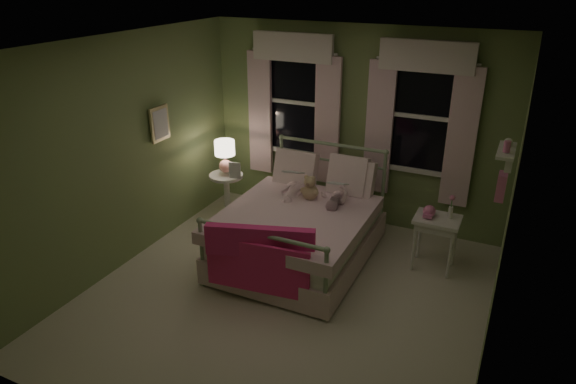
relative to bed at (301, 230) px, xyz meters
The scene contains 18 objects.
room_shell 1.23m from the bed, 77.68° to the right, with size 4.20×4.20×4.20m.
bed is the anchor object (origin of this frame).
pink_throw 1.04m from the bed, 90.31° to the right, with size 1.10×0.43×0.71m.
child_left 0.79m from the bed, 123.42° to the left, with size 0.30×0.20×0.82m, color #F7D1DD.
child_right 0.77m from the bed, 57.61° to the left, with size 0.37×0.29×0.77m, color #F7D1DD.
book_left 0.68m from the bed, 147.39° to the left, with size 0.20×0.27×0.03m, color beige.
book_right 0.64m from the bed, 33.64° to the left, with size 0.20×0.27×0.02m, color beige.
teddy_bear 0.50m from the bed, 91.15° to the left, with size 0.23×0.19×0.32m.
nightstand_left 1.46m from the bed, 157.86° to the left, with size 0.46×0.46×0.65m.
table_lamp 1.57m from the bed, 157.86° to the left, with size 0.27×0.27×0.45m.
book_nightstand 1.37m from the bed, 159.42° to the left, with size 0.16×0.22×0.02m, color beige.
nightstand_right 1.55m from the bed, 17.05° to the left, with size 0.50×0.40×0.64m.
pink_toy 1.48m from the bed, 18.02° to the left, with size 0.14×0.18×0.14m.
bud_vase 1.72m from the bed, 17.48° to the left, with size 0.06×0.06×0.28m.
window_left 1.88m from the bed, 118.64° to the left, with size 1.34×0.13×1.96m.
window_right 2.03m from the bed, 50.53° to the left, with size 1.34×0.13×1.96m.
wall_shelf 2.37m from the bed, ahead, with size 0.15×0.50×0.60m.
framed_picture 2.11m from the bed, behind, with size 0.03×0.32×0.42m.
Camera 1 is at (1.99, -4.11, 3.22)m, focal length 32.00 mm.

